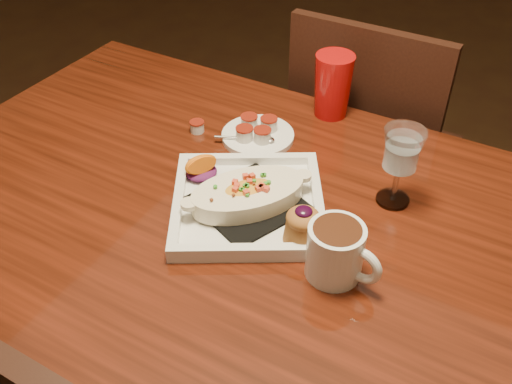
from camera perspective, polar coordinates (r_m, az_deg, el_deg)
The scene contains 8 objects.
table at distance 1.13m, azimuth 0.60°, elevation -6.29°, with size 1.50×0.90×0.75m.
chair_far at distance 1.67m, azimuth 11.19°, elevation 3.90°, with size 0.42×0.42×0.93m.
plate at distance 1.06m, azimuth -0.38°, elevation -0.88°, with size 0.38×0.38×0.08m.
coffee_mug at distance 0.94m, azimuth 8.10°, elevation -5.80°, with size 0.13×0.09×0.10m.
goblet at distance 1.06m, azimuth 14.36°, elevation 3.72°, with size 0.08×0.08×0.16m.
saucer at distance 1.26m, azimuth 0.05°, elevation 5.89°, with size 0.16×0.16×0.11m.
creamer_loose at distance 1.29m, azimuth -5.92°, elevation 6.55°, with size 0.03×0.03×0.03m.
red_tumbler at distance 1.33m, azimuth 7.69°, elevation 10.50°, with size 0.09×0.09×0.15m, color red.
Camera 1 is at (0.38, -0.69, 1.47)m, focal length 40.00 mm.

